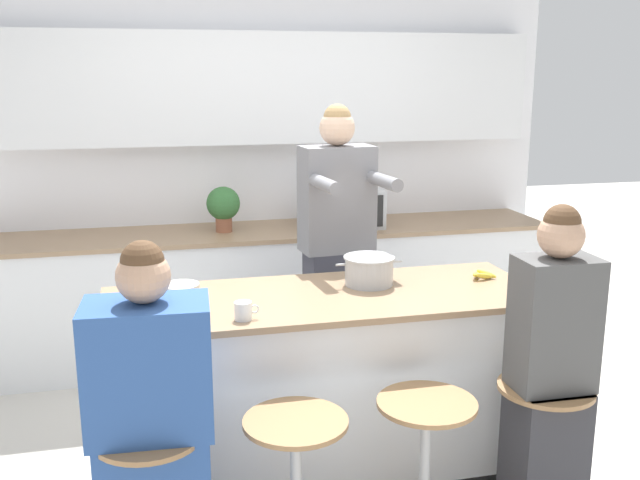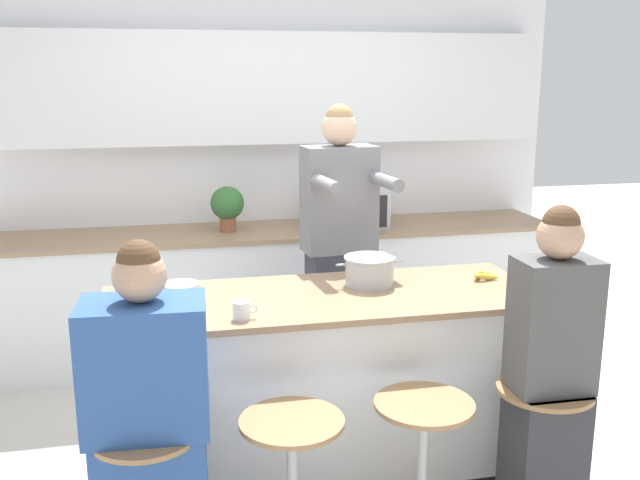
% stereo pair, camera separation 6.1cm
% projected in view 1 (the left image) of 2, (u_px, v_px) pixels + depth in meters
% --- Properties ---
extents(ground_plane, '(16.00, 16.00, 0.00)m').
position_uv_depth(ground_plane, '(323.00, 467.00, 3.58)').
color(ground_plane, beige).
extents(wall_back, '(4.20, 0.22, 2.70)m').
position_uv_depth(wall_back, '(261.00, 129.00, 4.99)').
color(wall_back, white).
rests_on(wall_back, ground_plane).
extents(back_counter, '(3.90, 0.65, 0.89)m').
position_uv_depth(back_counter, '(270.00, 292.00, 4.95)').
color(back_counter, silver).
rests_on(back_counter, ground_plane).
extents(kitchen_island, '(2.06, 0.75, 0.90)m').
position_uv_depth(kitchen_island, '(324.00, 382.00, 3.47)').
color(kitchen_island, black).
rests_on(kitchen_island, ground_plane).
extents(bar_stool_center_left, '(0.41, 0.41, 0.63)m').
position_uv_depth(bar_stool_center_left, '(296.00, 480.00, 2.79)').
color(bar_stool_center_left, '#997047').
rests_on(bar_stool_center_left, ground_plane).
extents(bar_stool_center_right, '(0.41, 0.41, 0.63)m').
position_uv_depth(bar_stool_center_right, '(425.00, 459.00, 2.95)').
color(bar_stool_center_right, '#997047').
rests_on(bar_stool_center_right, ground_plane).
extents(bar_stool_rightmost, '(0.41, 0.41, 0.63)m').
position_uv_depth(bar_stool_rightmost, '(542.00, 441.00, 3.09)').
color(bar_stool_rightmost, '#997047').
rests_on(bar_stool_rightmost, ground_plane).
extents(person_cooking, '(0.46, 0.59, 1.76)m').
position_uv_depth(person_cooking, '(337.00, 260.00, 4.09)').
color(person_cooking, '#383842').
rests_on(person_cooking, ground_plane).
extents(person_wrapped_blanket, '(0.47, 0.31, 1.36)m').
position_uv_depth(person_wrapped_blanket, '(152.00, 429.00, 2.65)').
color(person_wrapped_blanket, '#2D5193').
rests_on(person_wrapped_blanket, ground_plane).
extents(person_seated_near, '(0.33, 0.27, 1.42)m').
position_uv_depth(person_seated_near, '(549.00, 380.00, 3.01)').
color(person_seated_near, '#333338').
rests_on(person_seated_near, ground_plane).
extents(cooking_pot, '(0.34, 0.25, 0.14)m').
position_uv_depth(cooking_pot, '(369.00, 270.00, 3.52)').
color(cooking_pot, '#B7BABC').
rests_on(cooking_pot, kitchen_island).
extents(fruit_bowl, '(0.17, 0.17, 0.07)m').
position_uv_depth(fruit_bowl, '(181.00, 291.00, 3.32)').
color(fruit_bowl, silver).
rests_on(fruit_bowl, kitchen_island).
extents(coffee_cup_near, '(0.11, 0.08, 0.08)m').
position_uv_depth(coffee_cup_near, '(243.00, 311.00, 3.02)').
color(coffee_cup_near, white).
rests_on(coffee_cup_near, kitchen_island).
extents(banana_bunch, '(0.15, 0.11, 0.05)m').
position_uv_depth(banana_bunch, '(482.00, 275.00, 3.63)').
color(banana_bunch, yellow).
rests_on(banana_bunch, kitchen_island).
extents(microwave, '(0.53, 0.33, 0.27)m').
position_uv_depth(microwave, '(342.00, 208.00, 4.88)').
color(microwave, '#B2B5B7').
rests_on(microwave, back_counter).
extents(potted_plant, '(0.22, 0.22, 0.30)m').
position_uv_depth(potted_plant, '(223.00, 205.00, 4.73)').
color(potted_plant, '#93563D').
rests_on(potted_plant, back_counter).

